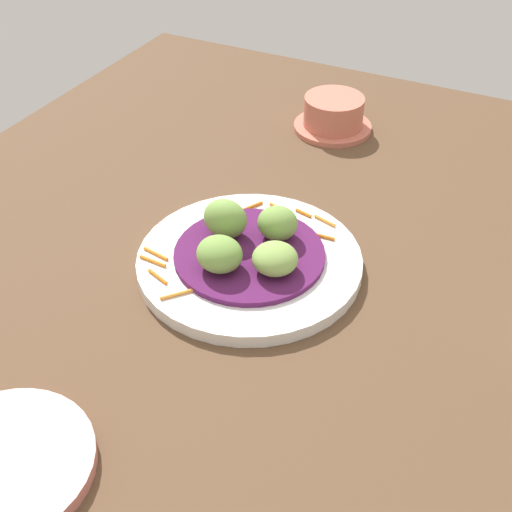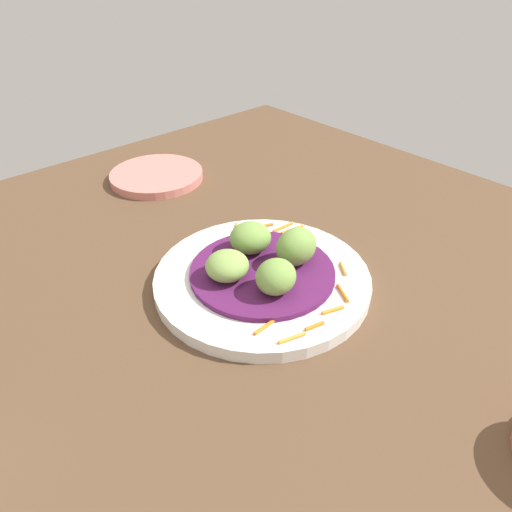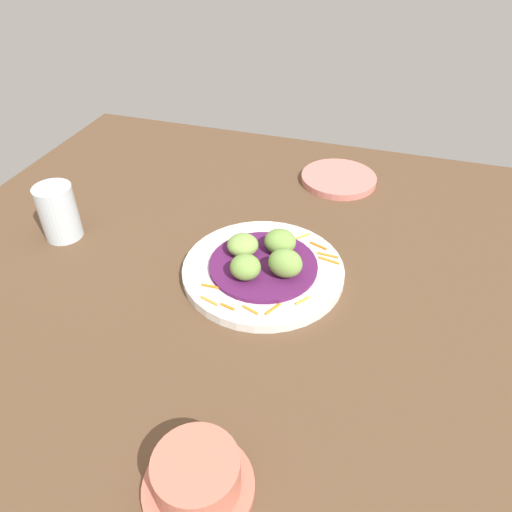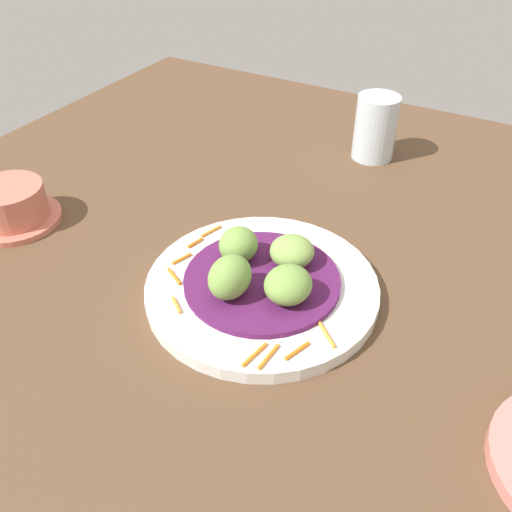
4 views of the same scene
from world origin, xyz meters
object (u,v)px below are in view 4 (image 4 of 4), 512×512
Objects in this scene: terracotta_bowl at (11,206)px; guac_scoop_back at (230,277)px; guac_scoop_right at (238,245)px; guac_scoop_center at (292,251)px; guac_scoop_left at (288,285)px; water_glass at (375,128)px; main_plate at (262,288)px.

guac_scoop_back is at bearing -0.59° from terracotta_bowl.
guac_scoop_back is (2.35, -5.67, 0.35)cm from guac_scoop_right.
guac_scoop_center is 1.07× the size of guac_scoop_right.
guac_scoop_left is 6.15cm from guac_scoop_center.
guac_scoop_center is 6.15cm from guac_scoop_right.
guac_scoop_left is 39.29cm from water_glass.
guac_scoop_center is (-2.35, 5.67, -0.30)cm from guac_scoop_left.
terracotta_bowl is at bearing -170.48° from guac_scoop_right.
water_glass reaches higher than guac_scoop_back.
terracotta_bowl is (-31.70, -5.32, -1.83)cm from guac_scoop_right.
main_plate is 2.62× the size of water_glass.
water_glass is (-2.11, 33.35, 1.10)cm from guac_scoop_center.
water_glass is (-4.46, 39.02, 0.80)cm from guac_scoop_left.
guac_scoop_right is at bearing 112.52° from guac_scoop_back.
main_plate is at bearing -22.48° from guac_scoop_right.
guac_scoop_right is at bearing 157.52° from guac_scoop_left.
guac_scoop_right is at bearing 9.52° from terracotta_bowl.
main_plate is at bearing -112.48° from guac_scoop_center.
terracotta_bowl is at bearing -130.69° from water_glass.
guac_scoop_center is 0.96× the size of guac_scoop_back.
main_plate is 5.48× the size of guac_scoop_right.
guac_scoop_back reaches higher than main_plate.
guac_scoop_right reaches higher than main_plate.
guac_scoop_back is 0.44× the size of terracotta_bowl.
guac_scoop_left is 0.44× the size of terracotta_bowl.
guac_scoop_center is at bearing -86.39° from water_glass.
guac_scoop_back is at bearing -112.48° from main_plate.
guac_scoop_right reaches higher than terracotta_bowl.
guac_scoop_back is at bearing -112.48° from guac_scoop_center.
guac_scoop_right is (-4.01, 1.66, 3.49)cm from main_plate.
terracotta_bowl reaches higher than main_plate.
guac_scoop_right is at bearing 157.52° from main_plate.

